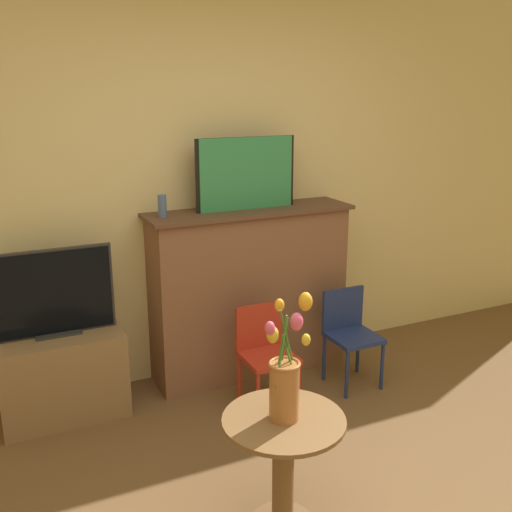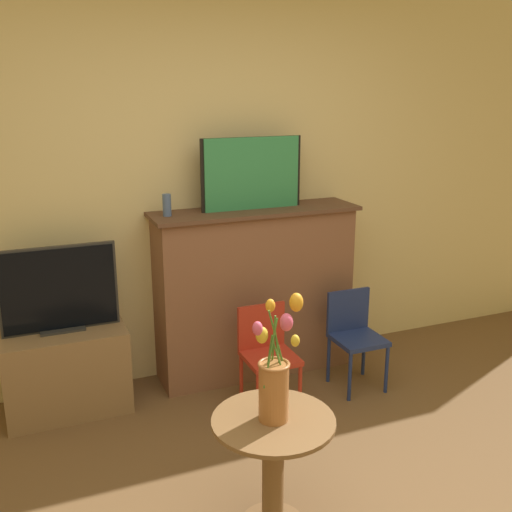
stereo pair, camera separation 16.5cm
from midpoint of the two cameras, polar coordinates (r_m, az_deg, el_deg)
The scene contains 10 objects.
wall_back at distance 3.99m, azimuth -5.02°, elevation 7.27°, with size 8.00×0.06×2.70m.
fireplace_mantel at distance 4.11m, azimuth 1.03°, elevation -3.28°, with size 1.40×0.39×1.16m.
painting at distance 3.92m, azimuth 0.83°, elevation 7.86°, with size 0.69×0.03×0.47m.
mantel_candle at distance 3.75m, azimuth -7.24°, elevation 4.82°, with size 0.05×0.05×0.14m.
tv_stand at distance 3.89m, azimuth -16.43°, elevation -10.38°, with size 0.73×0.43×0.53m.
tv_monitor at distance 3.71m, azimuth -17.06°, elevation -3.15°, with size 0.68×0.12×0.52m.
chair_red at distance 3.74m, azimuth 2.32°, elevation -8.90°, with size 0.31×0.31×0.64m.
chair_blue at distance 4.06m, azimuth 10.51°, elevation -7.12°, with size 0.31×0.31×0.64m.
side_table at distance 2.79m, azimuth 3.42°, elevation -18.70°, with size 0.54×0.54×0.56m.
vase_tulips at distance 2.60m, azimuth 3.67°, elevation -11.45°, with size 0.27×0.20×0.54m.
Camera 2 is at (-1.10, -1.67, 1.95)m, focal length 42.00 mm.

